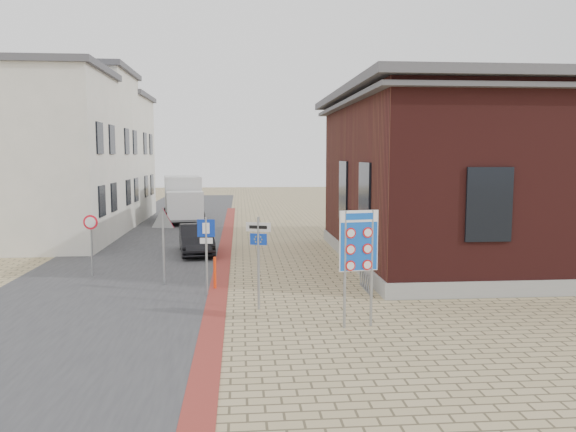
{
  "coord_description": "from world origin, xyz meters",
  "views": [
    {
      "loc": [
        -1.28,
        -14.87,
        4.24
      ],
      "look_at": [
        0.32,
        3.88,
        2.2
      ],
      "focal_mm": 35.0,
      "sensor_mm": 36.0,
      "label": 1
    }
  ],
  "objects": [
    {
      "name": "curb_strip",
      "position": [
        -2.0,
        10.0,
        0.01
      ],
      "size": [
        0.6,
        40.0,
        0.02
      ],
      "primitive_type": "cube",
      "color": "maroon",
      "rests_on": "ground"
    },
    {
      "name": "road_strip",
      "position": [
        -5.5,
        15.0,
        0.01
      ],
      "size": [
        7.0,
        60.0,
        0.02
      ],
      "primitive_type": "cube",
      "color": "#38383A",
      "rests_on": "ground"
    },
    {
      "name": "townhouse_far",
      "position": [
        -10.99,
        24.0,
        4.17
      ],
      "size": [
        7.4,
        6.4,
        8.3
      ],
      "color": "silver",
      "rests_on": "ground"
    },
    {
      "name": "border_sign",
      "position": [
        1.59,
        -1.5,
        2.1
      ],
      "size": [
        0.99,
        0.22,
        2.91
      ],
      "rotation": [
        0.0,
        0.0,
        0.17
      ],
      "color": "gray",
      "rests_on": "ground"
    },
    {
      "name": "bollard",
      "position": [
        -2.11,
        2.8,
        0.51
      ],
      "size": [
        0.12,
        0.12,
        1.03
      ],
      "primitive_type": "cylinder",
      "rotation": [
        0.0,
        0.0,
        -0.34
      ],
      "color": "#F8380D",
      "rests_on": "ground"
    },
    {
      "name": "speed_sign",
      "position": [
        -6.5,
        5.08,
        1.44
      ],
      "size": [
        0.51,
        0.08,
        2.17
      ],
      "rotation": [
        0.0,
        0.0,
        -0.1
      ],
      "color": "gray",
      "rests_on": "ground"
    },
    {
      "name": "townhouse_near",
      "position": [
        -10.99,
        12.0,
        4.17
      ],
      "size": [
        7.4,
        6.4,
        8.3
      ],
      "color": "silver",
      "rests_on": "ground"
    },
    {
      "name": "yield_sign",
      "position": [
        -3.8,
        3.5,
        1.91
      ],
      "size": [
        0.87,
        0.27,
        2.5
      ],
      "rotation": [
        0.0,
        0.0,
        -0.25
      ],
      "color": "gray",
      "rests_on": "ground"
    },
    {
      "name": "ground",
      "position": [
        0.0,
        0.0,
        0.0
      ],
      "size": [
        120.0,
        120.0,
        0.0
      ],
      "primitive_type": "plane",
      "color": "tan",
      "rests_on": "ground"
    },
    {
      "name": "sedan",
      "position": [
        -3.2,
        9.31,
        0.63
      ],
      "size": [
        1.87,
        3.99,
        1.27
      ],
      "primitive_type": "imported",
      "rotation": [
        0.0,
        0.0,
        0.14
      ],
      "color": "black",
      "rests_on": "ground"
    },
    {
      "name": "essen_sign",
      "position": [
        -0.8,
        0.3,
        1.71
      ],
      "size": [
        0.67,
        0.27,
        2.57
      ],
      "rotation": [
        0.0,
        0.0,
        -0.34
      ],
      "color": "gray",
      "rests_on": "ground"
    },
    {
      "name": "parking_sign",
      "position": [
        -2.32,
        2.0,
        1.62
      ],
      "size": [
        0.53,
        0.08,
        2.4
      ],
      "rotation": [
        0.0,
        0.0,
        -0.07
      ],
      "color": "gray",
      "rests_on": "ground"
    },
    {
      "name": "bike_rack",
      "position": [
        2.65,
        2.2,
        0.26
      ],
      "size": [
        0.08,
        1.8,
        0.6
      ],
      "color": "slate",
      "rests_on": "ground"
    },
    {
      "name": "box_truck",
      "position": [
        -4.9,
        21.14,
        1.49
      ],
      "size": [
        2.96,
        5.77,
        2.88
      ],
      "rotation": [
        0.0,
        0.0,
        0.14
      ],
      "color": "slate",
      "rests_on": "ground"
    },
    {
      "name": "brick_building",
      "position": [
        8.99,
        7.0,
        3.49
      ],
      "size": [
        13.0,
        13.0,
        6.8
      ],
      "color": "gray",
      "rests_on": "ground"
    },
    {
      "name": "townhouse_mid",
      "position": [
        -10.99,
        18.0,
        4.57
      ],
      "size": [
        7.4,
        6.4,
        9.1
      ],
      "color": "silver",
      "rests_on": "ground"
    }
  ]
}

